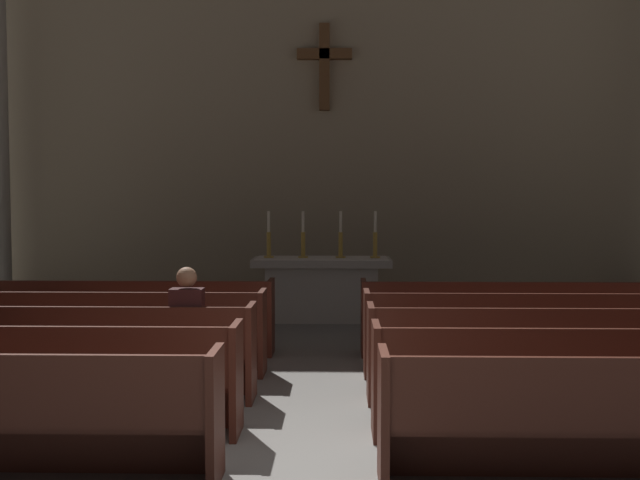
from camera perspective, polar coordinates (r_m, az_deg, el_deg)
name	(u,v)px	position (r m, az deg, el deg)	size (l,w,h in m)	color
pew_left_row_2	(2,378)	(7.19, -22.14, -9.30)	(4.01, 0.50, 0.95)	#4C2319
pew_left_row_3	(51,352)	(8.20, -19.02, -7.69)	(4.01, 0.50, 0.95)	#4C2319
pew_left_row_4	(87,332)	(9.23, -16.60, -6.42)	(4.01, 0.50, 0.95)	#4C2319
pew_left_row_5	(115,316)	(10.27, -14.69, -5.41)	(4.01, 0.50, 0.95)	#4C2319
pew_right_row_2	(615,382)	(6.99, 20.71, -9.62)	(4.01, 0.50, 0.95)	#4C2319
pew_right_row_3	(575,354)	(8.02, 18.07, -7.91)	(4.01, 0.50, 0.95)	#4C2319
pew_right_row_4	(545,334)	(9.07, 16.05, -6.58)	(4.01, 0.50, 0.95)	#4C2319
pew_right_row_5	(521,318)	(10.13, 14.46, -5.52)	(4.01, 0.50, 0.95)	#4C2319
altar	(322,287)	(12.54, 0.13, -3.47)	(2.20, 0.90, 1.01)	#BCB7AD
candlestick_outer_left	(269,243)	(12.52, -3.76, -0.18)	(0.16, 0.16, 0.74)	#B79338
candlestick_inner_left	(303,243)	(12.48, -1.24, -0.19)	(0.16, 0.16, 0.74)	#B79338
candlestick_inner_right	(341,243)	(12.47, 1.51, -0.19)	(0.16, 0.16, 0.74)	#B79338
candlestick_outer_right	(375,243)	(12.48, 4.04, -0.20)	(0.16, 0.16, 0.74)	#B79338
apse_with_cross	(325,90)	(14.95, 0.34, 10.85)	(12.59, 0.44, 7.94)	gray
lone_worshipper	(189,330)	(7.83, -9.54, -6.47)	(0.32, 0.43, 1.32)	#26262B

